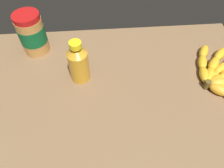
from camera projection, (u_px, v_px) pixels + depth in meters
The scene contains 4 objects.
ground_plane at pixel (120, 100), 68.61cm from camera, with size 97.45×70.82×3.07cm, color brown.
banana_bunch at pixel (224, 76), 70.73cm from camera, with size 22.07×32.93×3.63cm.
peanut_butter_jar at pixel (32, 34), 75.17cm from camera, with size 9.55×9.55×15.56cm.
honey_bottle at pixel (78, 62), 67.00cm from camera, with size 6.59×6.59×15.53cm.
Camera 1 is at (-5.53, -37.92, 55.66)cm, focal length 33.48 mm.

